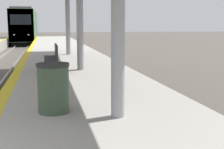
# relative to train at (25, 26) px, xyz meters

# --- Properties ---
(train) EXTENTS (2.86, 17.00, 4.57)m
(train) POSITION_rel_train_xyz_m (0.00, 0.00, 0.00)
(train) COLOR black
(train) RESTS_ON ground
(trash_bin) EXTENTS (0.60, 0.60, 0.91)m
(trash_bin) POSITION_rel_train_xyz_m (2.73, -39.51, -0.89)
(trash_bin) COLOR #384C38
(trash_bin) RESTS_ON platform_right
(bench) EXTENTS (0.44, 1.55, 0.92)m
(bench) POSITION_rel_train_xyz_m (2.85, -34.38, -0.86)
(bench) COLOR #28282D
(bench) RESTS_ON platform_right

